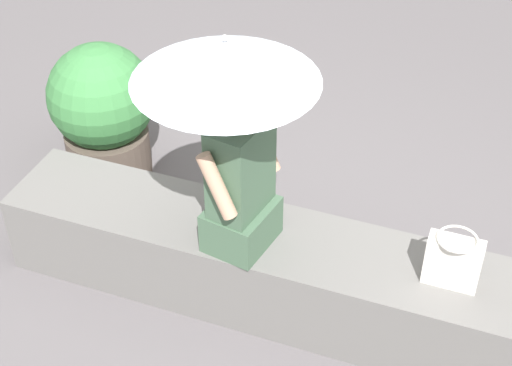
% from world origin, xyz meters
% --- Properties ---
extents(ground_plane, '(14.00, 14.00, 0.00)m').
position_xyz_m(ground_plane, '(0.00, 0.00, 0.00)').
color(ground_plane, '#605B5E').
extents(stone_bench, '(2.85, 0.53, 0.47)m').
position_xyz_m(stone_bench, '(0.00, 0.00, 0.23)').
color(stone_bench, slate).
rests_on(stone_bench, ground).
extents(person_seated, '(0.33, 0.50, 0.90)m').
position_xyz_m(person_seated, '(-0.12, -0.09, 0.86)').
color(person_seated, '#47664C').
rests_on(person_seated, stone_bench).
extents(parasol, '(0.82, 0.82, 1.14)m').
position_xyz_m(parasol, '(-0.17, -0.11, 1.48)').
color(parasol, '#B7B7BC').
rests_on(parasol, stone_bench).
extents(handbag_black, '(0.25, 0.19, 0.27)m').
position_xyz_m(handbag_black, '(0.89, -0.01, 0.60)').
color(handbag_black, silver).
rests_on(handbag_black, stone_bench).
extents(planter_near, '(0.66, 0.66, 0.90)m').
position_xyz_m(planter_near, '(-1.35, 0.71, 0.48)').
color(planter_near, brown).
rests_on(planter_near, ground).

